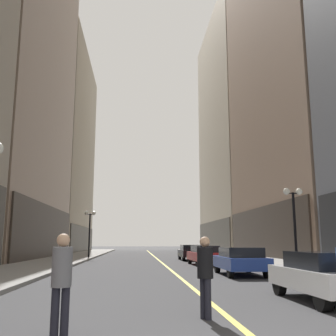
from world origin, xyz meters
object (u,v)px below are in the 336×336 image
at_px(pedestrian_in_grey_suit, 62,277).
at_px(street_lamp_left_far, 90,224).
at_px(car_black, 190,252).
at_px(pedestrian_in_black_coat, 205,270).
at_px(car_white, 325,275).
at_px(car_red, 204,254).
at_px(car_blue, 240,260).
at_px(street_lamp_right_mid, 294,210).

bearing_deg(pedestrian_in_grey_suit, street_lamp_left_far, 95.82).
height_order(car_black, pedestrian_in_black_coat, pedestrian_in_black_coat).
bearing_deg(car_black, pedestrian_in_grey_suit, -102.07).
xyz_separation_m(car_white, pedestrian_in_grey_suit, (-6.32, -3.55, 0.29)).
bearing_deg(car_white, car_red, 91.23).
bearing_deg(car_blue, car_white, -89.61).
xyz_separation_m(car_red, street_lamp_left_far, (-9.12, 10.57, 2.54)).
relative_size(car_blue, street_lamp_right_mid, 1.02).
distance_m(car_white, street_lamp_right_mid, 10.83).
bearing_deg(street_lamp_right_mid, car_black, 104.54).
height_order(car_black, pedestrian_in_grey_suit, pedestrian_in_grey_suit).
xyz_separation_m(pedestrian_in_grey_suit, street_lamp_right_mid, (9.63, 13.54, 2.25)).
relative_size(car_red, pedestrian_in_grey_suit, 2.69).
bearing_deg(pedestrian_in_black_coat, pedestrian_in_grey_suit, -150.48).
relative_size(car_black, street_lamp_right_mid, 1.00).
xyz_separation_m(pedestrian_in_grey_suit, street_lamp_left_far, (-3.17, 31.13, 2.25)).
distance_m(pedestrian_in_black_coat, pedestrian_in_grey_suit, 3.12).
relative_size(car_white, car_red, 0.88).
relative_size(car_white, street_lamp_right_mid, 0.92).
bearing_deg(car_black, car_white, -89.11).
distance_m(car_black, street_lamp_right_mid, 14.91).
xyz_separation_m(car_black, street_lamp_left_far, (-9.11, 3.36, 2.54)).
relative_size(car_white, car_black, 0.92).
xyz_separation_m(car_blue, car_black, (-0.32, 15.59, -0.00)).
xyz_separation_m(car_black, pedestrian_in_black_coat, (-3.22, -26.23, 0.27)).
distance_m(car_red, pedestrian_in_grey_suit, 21.40).
height_order(car_black, street_lamp_left_far, street_lamp_left_far).
bearing_deg(pedestrian_in_black_coat, car_white, 29.24).
bearing_deg(car_red, street_lamp_right_mid, -62.33).
relative_size(car_red, pedestrian_in_black_coat, 2.73).
distance_m(car_red, car_black, 7.21).
height_order(pedestrian_in_grey_suit, street_lamp_right_mid, street_lamp_right_mid).
relative_size(pedestrian_in_black_coat, street_lamp_right_mid, 0.38).
height_order(pedestrian_in_black_coat, street_lamp_right_mid, street_lamp_right_mid).
bearing_deg(car_blue, car_red, 92.09).
relative_size(car_red, car_black, 1.05).
distance_m(street_lamp_left_far, street_lamp_right_mid, 21.75).
distance_m(car_red, pedestrian_in_black_coat, 19.29).
distance_m(car_black, pedestrian_in_grey_suit, 28.40).
relative_size(car_blue, car_black, 1.03).
height_order(car_white, car_blue, same).
height_order(car_blue, car_black, same).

